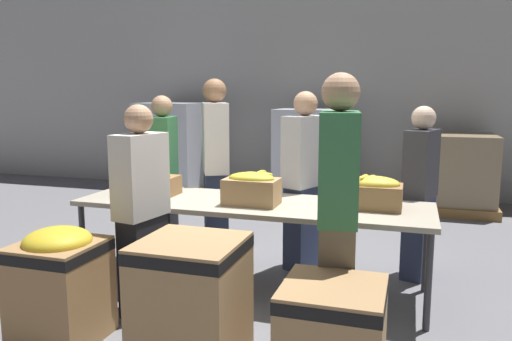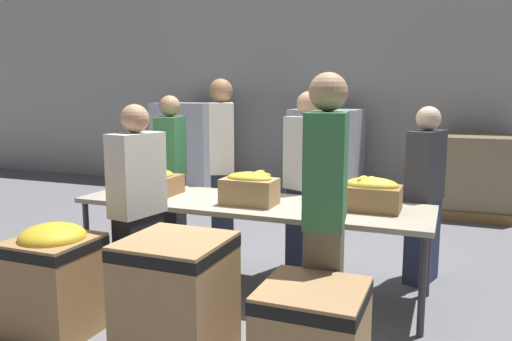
{
  "view_description": "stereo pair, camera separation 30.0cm",
  "coord_description": "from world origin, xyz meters",
  "px_view_note": "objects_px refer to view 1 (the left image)",
  "views": [
    {
      "loc": [
        1.25,
        -3.84,
        1.63
      ],
      "look_at": [
        -0.01,
        0.14,
        0.99
      ],
      "focal_mm": 35.0,
      "sensor_mm": 36.0,
      "label": 1
    },
    {
      "loc": [
        1.53,
        -3.74,
        1.63
      ],
      "look_at": [
        -0.01,
        0.14,
        0.99
      ],
      "focal_mm": 35.0,
      "sensor_mm": 36.0,
      "label": 2
    }
  ],
  "objects_px": {
    "volunteer_0": "(420,194)",
    "volunteer_1": "(142,212)",
    "banana_box_2": "(373,192)",
    "banana_box_0": "(149,182)",
    "volunteer_4": "(215,168)",
    "donation_bin_2": "(332,332)",
    "pallet_stack_2": "(173,149)",
    "banana_box_1": "(252,188)",
    "donation_bin_1": "(191,298)",
    "pallet_stack_0": "(456,173)",
    "donation_bin_0": "(60,281)",
    "sorting_table": "(252,207)",
    "volunteer_5": "(164,175)",
    "volunteer_3": "(304,182)",
    "volunteer_2": "(338,215)",
    "pallet_stack_1": "(311,157)"
  },
  "relations": [
    {
      "from": "volunteer_5",
      "to": "banana_box_2",
      "type": "bearing_deg",
      "value": 59.47
    },
    {
      "from": "banana_box_1",
      "to": "donation_bin_2",
      "type": "bearing_deg",
      "value": -53.66
    },
    {
      "from": "volunteer_3",
      "to": "donation_bin_2",
      "type": "height_order",
      "value": "volunteer_3"
    },
    {
      "from": "banana_box_0",
      "to": "donation_bin_1",
      "type": "relative_size",
      "value": 0.64
    },
    {
      "from": "banana_box_1",
      "to": "volunteer_5",
      "type": "height_order",
      "value": "volunteer_5"
    },
    {
      "from": "volunteer_4",
      "to": "volunteer_2",
      "type": "bearing_deg",
      "value": 16.62
    },
    {
      "from": "banana_box_0",
      "to": "banana_box_2",
      "type": "relative_size",
      "value": 1.14
    },
    {
      "from": "donation_bin_2",
      "to": "volunteer_5",
      "type": "bearing_deg",
      "value": 136.47
    },
    {
      "from": "volunteer_0",
      "to": "volunteer_4",
      "type": "xyz_separation_m",
      "value": [
        -1.98,
        0.12,
        0.12
      ]
    },
    {
      "from": "pallet_stack_1",
      "to": "volunteer_3",
      "type": "bearing_deg",
      "value": -79.85
    },
    {
      "from": "banana_box_1",
      "to": "donation_bin_0",
      "type": "height_order",
      "value": "banana_box_1"
    },
    {
      "from": "donation_bin_0",
      "to": "pallet_stack_0",
      "type": "xyz_separation_m",
      "value": [
        2.77,
        4.8,
        0.12
      ]
    },
    {
      "from": "donation_bin_0",
      "to": "pallet_stack_0",
      "type": "distance_m",
      "value": 5.54
    },
    {
      "from": "donation_bin_1",
      "to": "pallet_stack_1",
      "type": "bearing_deg",
      "value": 92.76
    },
    {
      "from": "volunteer_5",
      "to": "volunteer_0",
      "type": "bearing_deg",
      "value": 75.93
    },
    {
      "from": "banana_box_1",
      "to": "volunteer_0",
      "type": "relative_size",
      "value": 0.28
    },
    {
      "from": "banana_box_0",
      "to": "volunteer_1",
      "type": "bearing_deg",
      "value": -64.28
    },
    {
      "from": "donation_bin_1",
      "to": "donation_bin_2",
      "type": "xyz_separation_m",
      "value": [
        0.85,
        0.0,
        -0.09
      ]
    },
    {
      "from": "banana_box_2",
      "to": "volunteer_0",
      "type": "height_order",
      "value": "volunteer_0"
    },
    {
      "from": "volunteer_1",
      "to": "donation_bin_1",
      "type": "xyz_separation_m",
      "value": [
        0.64,
        -0.55,
        -0.36
      ]
    },
    {
      "from": "volunteer_0",
      "to": "volunteer_4",
      "type": "bearing_deg",
      "value": -76.11
    },
    {
      "from": "banana_box_2",
      "to": "volunteer_1",
      "type": "distance_m",
      "value": 1.77
    },
    {
      "from": "banana_box_1",
      "to": "banana_box_2",
      "type": "relative_size",
      "value": 0.99
    },
    {
      "from": "volunteer_0",
      "to": "donation_bin_0",
      "type": "relative_size",
      "value": 1.98
    },
    {
      "from": "volunteer_3",
      "to": "banana_box_1",
      "type": "bearing_deg",
      "value": 3.14
    },
    {
      "from": "volunteer_0",
      "to": "donation_bin_1",
      "type": "bearing_deg",
      "value": -16.67
    },
    {
      "from": "volunteer_4",
      "to": "pallet_stack_0",
      "type": "relative_size",
      "value": 1.64
    },
    {
      "from": "banana_box_1",
      "to": "banana_box_2",
      "type": "xyz_separation_m",
      "value": [
        0.94,
        0.16,
        -0.01
      ]
    },
    {
      "from": "donation_bin_2",
      "to": "pallet_stack_2",
      "type": "height_order",
      "value": "pallet_stack_2"
    },
    {
      "from": "pallet_stack_0",
      "to": "volunteer_4",
      "type": "bearing_deg",
      "value": -132.32
    },
    {
      "from": "volunteer_0",
      "to": "volunteer_1",
      "type": "height_order",
      "value": "volunteer_1"
    },
    {
      "from": "volunteer_0",
      "to": "banana_box_2",
      "type": "bearing_deg",
      "value": -11.8
    },
    {
      "from": "banana_box_1",
      "to": "pallet_stack_2",
      "type": "bearing_deg",
      "value": 125.18
    },
    {
      "from": "sorting_table",
      "to": "volunteer_1",
      "type": "height_order",
      "value": "volunteer_1"
    },
    {
      "from": "banana_box_2",
      "to": "volunteer_1",
      "type": "relative_size",
      "value": 0.28
    },
    {
      "from": "volunteer_2",
      "to": "pallet_stack_0",
      "type": "xyz_separation_m",
      "value": [
        1.02,
        4.32,
        -0.35
      ]
    },
    {
      "from": "sorting_table",
      "to": "volunteer_2",
      "type": "relative_size",
      "value": 1.65
    },
    {
      "from": "banana_box_0",
      "to": "volunteer_1",
      "type": "relative_size",
      "value": 0.32
    },
    {
      "from": "donation_bin_2",
      "to": "pallet_stack_1",
      "type": "xyz_separation_m",
      "value": [
        -1.08,
        4.75,
        0.37
      ]
    },
    {
      "from": "volunteer_2",
      "to": "donation_bin_2",
      "type": "xyz_separation_m",
      "value": [
        0.06,
        -0.48,
        -0.55
      ]
    },
    {
      "from": "donation_bin_0",
      "to": "pallet_stack_2",
      "type": "distance_m",
      "value": 4.95
    },
    {
      "from": "pallet_stack_1",
      "to": "volunteer_5",
      "type": "bearing_deg",
      "value": -109.33
    },
    {
      "from": "donation_bin_0",
      "to": "pallet_stack_0",
      "type": "relative_size",
      "value": 0.71
    },
    {
      "from": "pallet_stack_0",
      "to": "pallet_stack_1",
      "type": "bearing_deg",
      "value": -178.77
    },
    {
      "from": "volunteer_1",
      "to": "volunteer_2",
      "type": "xyz_separation_m",
      "value": [
        1.44,
        -0.07,
        0.1
      ]
    },
    {
      "from": "sorting_table",
      "to": "donation_bin_1",
      "type": "bearing_deg",
      "value": -89.03
    },
    {
      "from": "sorting_table",
      "to": "volunteer_5",
      "type": "distance_m",
      "value": 1.39
    },
    {
      "from": "volunteer_5",
      "to": "donation_bin_0",
      "type": "distance_m",
      "value": 2.01
    },
    {
      "from": "banana_box_2",
      "to": "volunteer_5",
      "type": "relative_size",
      "value": 0.27
    },
    {
      "from": "volunteer_1",
      "to": "volunteer_5",
      "type": "relative_size",
      "value": 0.97
    }
  ]
}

